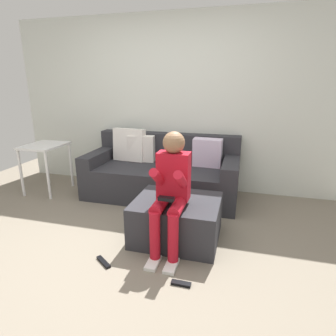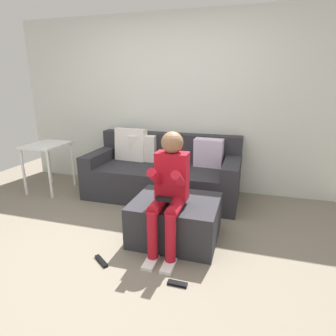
# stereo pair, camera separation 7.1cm
# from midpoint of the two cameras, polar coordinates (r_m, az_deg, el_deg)

# --- Properties ---
(ground_plane) EXTENTS (6.29, 6.29, 0.00)m
(ground_plane) POSITION_cam_midpoint_polar(r_m,az_deg,el_deg) (2.77, -9.63, -16.88)
(ground_plane) COLOR slate
(wall_back) EXTENTS (4.84, 0.10, 2.45)m
(wall_back) POSITION_cam_midpoint_polar(r_m,az_deg,el_deg) (4.19, 1.71, 12.67)
(wall_back) COLOR silver
(wall_back) RESTS_ON ground_plane
(couch_sectional) EXTENTS (2.06, 0.92, 0.90)m
(couch_sectional) POSITION_cam_midpoint_polar(r_m,az_deg,el_deg) (3.95, -0.42, -1.03)
(couch_sectional) COLOR #2D2D33
(couch_sectional) RESTS_ON ground_plane
(ottoman) EXTENTS (0.84, 0.70, 0.42)m
(ottoman) POSITION_cam_midpoint_polar(r_m,az_deg,el_deg) (2.89, 2.26, -10.36)
(ottoman) COLOR #2D2D33
(ottoman) RESTS_ON ground_plane
(person_seated) EXTENTS (0.30, 0.61, 1.11)m
(person_seated) POSITION_cam_midpoint_polar(r_m,az_deg,el_deg) (2.56, 1.02, -3.81)
(person_seated) COLOR red
(person_seated) RESTS_ON ground_plane
(side_table) EXTENTS (0.49, 0.60, 0.70)m
(side_table) POSITION_cam_midpoint_polar(r_m,az_deg,el_deg) (4.39, -22.76, 3.07)
(side_table) COLOR white
(side_table) RESTS_ON ground_plane
(remote_near_ottoman) EXTENTS (0.16, 0.05, 0.02)m
(remote_near_ottoman) POSITION_cam_midpoint_polar(r_m,az_deg,el_deg) (2.41, 2.83, -22.32)
(remote_near_ottoman) COLOR black
(remote_near_ottoman) RESTS_ON ground_plane
(remote_by_storage_bin) EXTENTS (0.19, 0.15, 0.02)m
(remote_by_storage_bin) POSITION_cam_midpoint_polar(r_m,az_deg,el_deg) (2.70, -12.55, -17.88)
(remote_by_storage_bin) COLOR black
(remote_by_storage_bin) RESTS_ON ground_plane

